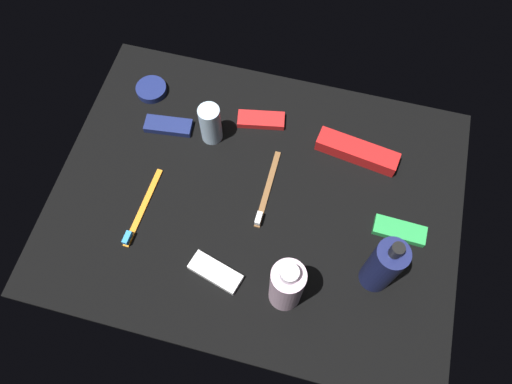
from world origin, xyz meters
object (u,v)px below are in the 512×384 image
Objects in this scene: toothbrush_brown at (267,192)px; snack_bar_red at (261,120)px; toothpaste_box_red at (357,151)px; cream_tin_left at (151,89)px; snack_bar_green at (400,229)px; lotion_bottle at (383,266)px; snack_bar_navy at (168,126)px; toothbrush_orange at (141,211)px; bodywash_bottle at (287,286)px; deodorant_stick at (210,124)px; snack_bar_white at (215,272)px.

toothbrush_brown is 1.73× the size of snack_bar_red.
cream_tin_left is at bearing 2.99° from toothpaste_box_red.
toothbrush_brown is at bearing -0.34° from snack_bar_green.
toothpaste_box_red is at bearing -73.11° from lotion_bottle.
toothbrush_brown reaches higher than snack_bar_navy.
cream_tin_left is at bearing -74.33° from toothbrush_orange.
toothpaste_box_red reaches higher than cream_tin_left.
toothpaste_box_red reaches higher than snack_bar_navy.
toothbrush_orange is 30.31cm from cream_tin_left.
cream_tin_left is at bearing -30.20° from toothbrush_brown.
lotion_bottle reaches higher than snack_bar_red.
snack_bar_green is at bearing -136.09° from bodywash_bottle.
snack_bar_red is at bearing -44.22° from lotion_bottle.
deodorant_stick is 0.55× the size of toothbrush_brown.
toothbrush_brown is 37.06cm from cream_tin_left.
snack_bar_white is at bearing 64.89° from toothpaste_box_red.
bodywash_bottle is 35.07cm from toothpaste_box_red.
lotion_bottle is 17.73cm from bodywash_bottle.
lotion_bottle reaches higher than snack_bar_green.
toothpaste_box_red is 22.29cm from snack_bar_red.
snack_bar_white is (13.88, -0.79, -6.70)cm from bodywash_bottle.
snack_bar_red is 1.00× the size of snack_bar_green.
lotion_bottle is at bearing 178.10° from toothbrush_orange.
toothpaste_box_red is 48.84cm from cream_tin_left.
toothpaste_box_red reaches higher than snack_bar_red.
toothpaste_box_red is at bearing -103.54° from bodywash_bottle.
lotion_bottle is 1.75× the size of snack_bar_navy.
cream_tin_left is at bearing -56.68° from snack_bar_navy.
toothbrush_brown is (8.46, -19.83, -6.84)cm from bodywash_bottle.
toothbrush_orange is at bearing 12.28° from snack_bar_green.
toothbrush_brown is 2.58× the size of cream_tin_left.
toothpaste_box_red is at bearing -50.79° from snack_bar_green.
lotion_bottle reaches higher than cream_tin_left.
snack_bar_white is at bearing 117.21° from snack_bar_navy.
bodywash_bottle is at bearing 100.08° from snack_bar_red.
cream_tin_left reaches higher than snack_bar_red.
snack_bar_white is 46.13cm from cream_tin_left.
bodywash_bottle is 39.92cm from snack_bar_red.
snack_bar_green is at bearing 140.86° from snack_bar_red.
lotion_bottle reaches higher than bodywash_bottle.
deodorant_stick is 44.67cm from snack_bar_green.
lotion_bottle is 64.70cm from cream_tin_left.
snack_bar_navy is 54.16cm from snack_bar_green.
toothbrush_orange reaches higher than snack_bar_red.
toothbrush_brown is at bearing 149.80° from cream_tin_left.
deodorant_stick is at bearing -56.05° from snack_bar_white.
snack_bar_navy is at bearing -24.39° from lotion_bottle.
deodorant_stick is at bearing 23.13° from snack_bar_red.
snack_bar_white is 37.82cm from snack_bar_green.
toothbrush_brown is at bearing 144.79° from deodorant_stick.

